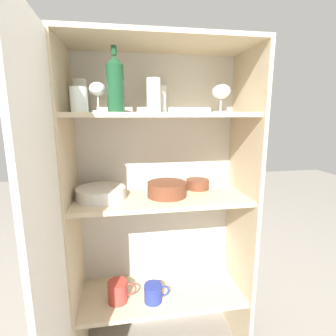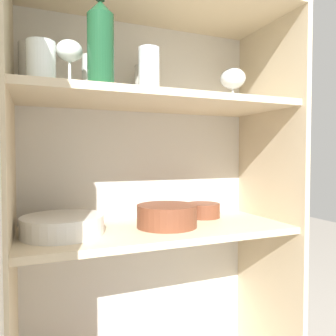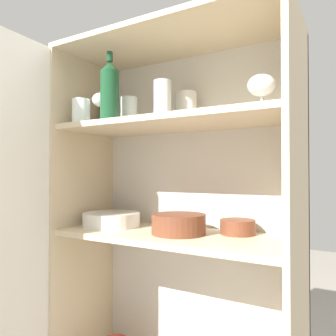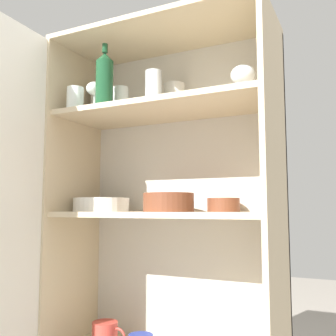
# 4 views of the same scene
# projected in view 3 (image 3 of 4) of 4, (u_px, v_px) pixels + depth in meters

# --- Properties ---
(cupboard_back_panel) EXTENTS (0.84, 0.02, 1.50)m
(cupboard_back_panel) POSITION_uv_depth(u_px,v_px,m) (194.00, 247.00, 1.28)
(cupboard_back_panel) COLOR silver
(cupboard_back_panel) RESTS_ON ground_plane
(cupboard_side_left) EXTENTS (0.02, 0.36, 1.50)m
(cupboard_side_left) POSITION_uv_depth(u_px,v_px,m) (85.00, 244.00, 1.34)
(cupboard_side_left) COLOR #CCB793
(cupboard_side_left) RESTS_ON ground_plane
(cupboard_side_right) EXTENTS (0.02, 0.36, 1.50)m
(cupboard_side_right) POSITION_uv_depth(u_px,v_px,m) (298.00, 275.00, 0.93)
(cupboard_side_right) COLOR #CCB793
(cupboard_side_right) RESTS_ON ground_plane
(cupboard_top_panel) EXTENTS (0.84, 0.36, 0.02)m
(cupboard_top_panel) POSITION_uv_depth(u_px,v_px,m) (172.00, 39.00, 1.15)
(cupboard_top_panel) COLOR #CCB793
(cupboard_top_panel) RESTS_ON cupboard_side_left
(shelf_board_middle) EXTENTS (0.80, 0.33, 0.02)m
(shelf_board_middle) POSITION_uv_depth(u_px,v_px,m) (172.00, 236.00, 1.13)
(shelf_board_middle) COLOR beige
(shelf_board_upper) EXTENTS (0.80, 0.33, 0.02)m
(shelf_board_upper) POSITION_uv_depth(u_px,v_px,m) (172.00, 124.00, 1.14)
(shelf_board_upper) COLOR beige
(tumbler_glass_0) EXTENTS (0.06, 0.06, 0.14)m
(tumbler_glass_0) POSITION_uv_depth(u_px,v_px,m) (162.00, 101.00, 1.15)
(tumbler_glass_0) COLOR white
(tumbler_glass_0) RESTS_ON shelf_board_upper
(tumbler_glass_1) EXTENTS (0.08, 0.08, 0.12)m
(tumbler_glass_1) POSITION_uv_depth(u_px,v_px,m) (185.00, 109.00, 1.23)
(tumbler_glass_1) COLOR white
(tumbler_glass_1) RESTS_ON shelf_board_upper
(tumbler_glass_2) EXTENTS (0.06, 0.06, 0.14)m
(tumbler_glass_2) POSITION_uv_depth(u_px,v_px,m) (108.00, 113.00, 1.38)
(tumbler_glass_2) COLOR white
(tumbler_glass_2) RESTS_ON shelf_board_upper
(tumbler_glass_3) EXTENTS (0.07, 0.07, 0.09)m
(tumbler_glass_3) POSITION_uv_depth(u_px,v_px,m) (81.00, 112.00, 1.22)
(tumbler_glass_3) COLOR white
(tumbler_glass_3) RESTS_ON shelf_board_upper
(tumbler_glass_4) EXTENTS (0.06, 0.06, 0.11)m
(tumbler_glass_4) POSITION_uv_depth(u_px,v_px,m) (129.00, 111.00, 1.24)
(tumbler_glass_4) COLOR white
(tumbler_glass_4) RESTS_ON shelf_board_upper
(wine_glass_0) EXTENTS (0.07, 0.07, 0.12)m
(wine_glass_0) POSITION_uv_depth(u_px,v_px,m) (101.00, 102.00, 1.21)
(wine_glass_0) COLOR white
(wine_glass_0) RESTS_ON shelf_board_upper
(wine_glass_1) EXTENTS (0.09, 0.09, 0.13)m
(wine_glass_1) POSITION_uv_depth(u_px,v_px,m) (262.00, 87.00, 1.04)
(wine_glass_1) COLOR white
(wine_glass_1) RESTS_ON shelf_board_upper
(wine_bottle) EXTENTS (0.07, 0.07, 0.24)m
(wine_bottle) POSITION_uv_depth(u_px,v_px,m) (110.00, 91.00, 1.15)
(wine_bottle) COLOR #194728
(wine_bottle) RESTS_ON shelf_board_upper
(plate_stack_white) EXTENTS (0.22, 0.22, 0.05)m
(plate_stack_white) POSITION_uv_depth(u_px,v_px,m) (111.00, 219.00, 1.28)
(plate_stack_white) COLOR silver
(plate_stack_white) RESTS_ON shelf_board_middle
(mixing_bowl_large) EXTENTS (0.19, 0.19, 0.07)m
(mixing_bowl_large) POSITION_uv_depth(u_px,v_px,m) (179.00, 223.00, 1.12)
(mixing_bowl_large) COLOR brown
(mixing_bowl_large) RESTS_ON shelf_board_middle
(serving_bowl_small) EXTENTS (0.12, 0.12, 0.05)m
(serving_bowl_small) POSITION_uv_depth(u_px,v_px,m) (238.00, 226.00, 1.11)
(serving_bowl_small) COLOR brown
(serving_bowl_small) RESTS_ON shelf_board_middle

